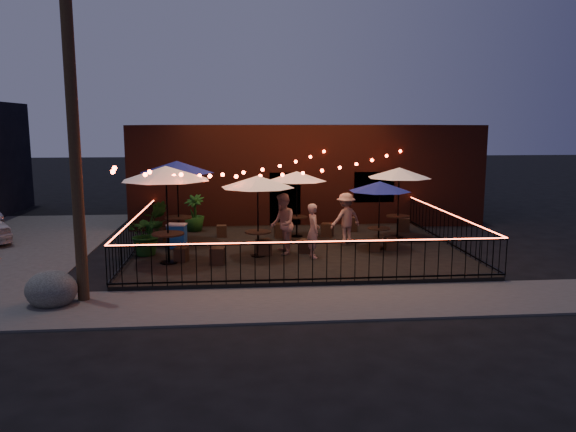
% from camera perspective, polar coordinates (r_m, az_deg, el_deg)
% --- Properties ---
extents(ground, '(110.00, 110.00, 0.00)m').
position_cam_1_polar(ground, '(16.05, 1.54, -5.27)').
color(ground, black).
rests_on(ground, ground).
extents(patio, '(10.00, 8.00, 0.15)m').
position_cam_1_polar(patio, '(17.97, 0.80, -3.43)').
color(patio, black).
rests_on(patio, ground).
extents(sidewalk, '(18.00, 2.50, 0.05)m').
position_cam_1_polar(sidewalk, '(12.95, 3.24, -8.78)').
color(sidewalk, '#42403D').
rests_on(sidewalk, ground).
extents(brick_building, '(14.00, 8.00, 4.00)m').
position_cam_1_polar(brick_building, '(25.65, 1.18, 4.77)').
color(brick_building, '#3C1710').
rests_on(brick_building, ground).
extents(utility_pole, '(0.26, 0.26, 8.00)m').
position_cam_1_polar(utility_pole, '(13.31, -20.98, 8.52)').
color(utility_pole, '#3E2519').
rests_on(utility_pole, ground).
extents(fence_front, '(10.00, 0.04, 1.04)m').
position_cam_1_polar(fence_front, '(13.97, 2.52, -4.70)').
color(fence_front, black).
rests_on(fence_front, patio).
extents(fence_left, '(0.04, 8.00, 1.04)m').
position_cam_1_polar(fence_left, '(18.03, -15.21, -1.81)').
color(fence_left, black).
rests_on(fence_left, patio).
extents(fence_right, '(0.04, 8.00, 1.04)m').
position_cam_1_polar(fence_right, '(19.02, 15.97, -1.27)').
color(fence_right, black).
rests_on(fence_right, patio).
extents(festoon_lights, '(10.02, 8.72, 1.32)m').
position_cam_1_polar(festoon_lights, '(17.21, -2.43, 4.24)').
color(festoon_lights, red).
rests_on(festoon_lights, ground).
extents(cafe_table_0, '(3.09, 3.09, 2.75)m').
position_cam_1_polar(cafe_table_0, '(15.91, -12.30, 4.14)').
color(cafe_table_0, black).
rests_on(cafe_table_0, patio).
extents(cafe_table_1, '(2.68, 2.68, 2.70)m').
position_cam_1_polar(cafe_table_1, '(18.78, -11.22, 4.81)').
color(cafe_table_1, black).
rests_on(cafe_table_1, patio).
extents(cafe_table_2, '(2.64, 2.64, 2.41)m').
position_cam_1_polar(cafe_table_2, '(16.44, -3.10, 3.39)').
color(cafe_table_2, black).
rests_on(cafe_table_2, patio).
extents(cafe_table_3, '(2.52, 2.52, 2.29)m').
position_cam_1_polar(cafe_table_3, '(19.35, 0.91, 3.98)').
color(cafe_table_3, black).
rests_on(cafe_table_3, patio).
extents(cafe_table_4, '(2.53, 2.53, 2.14)m').
position_cam_1_polar(cafe_table_4, '(17.69, 9.31, 2.90)').
color(cafe_table_4, black).
rests_on(cafe_table_4, patio).
extents(cafe_table_5, '(2.71, 2.71, 2.42)m').
position_cam_1_polar(cafe_table_5, '(19.62, 11.24, 4.24)').
color(cafe_table_5, black).
rests_on(cafe_table_5, patio).
extents(bistro_chair_0, '(0.42, 0.42, 0.41)m').
position_cam_1_polar(bistro_chair_0, '(16.37, -10.78, -3.87)').
color(bistro_chair_0, black).
rests_on(bistro_chair_0, patio).
extents(bistro_chair_1, '(0.46, 0.46, 0.47)m').
position_cam_1_polar(bistro_chair_1, '(15.91, -7.16, -4.03)').
color(bistro_chair_1, black).
rests_on(bistro_chair_1, patio).
extents(bistro_chair_2, '(0.48, 0.48, 0.44)m').
position_cam_1_polar(bistro_chair_2, '(19.32, -12.80, -1.87)').
color(bistro_chair_2, black).
rests_on(bistro_chair_2, patio).
extents(bistro_chair_3, '(0.35, 0.35, 0.41)m').
position_cam_1_polar(bistro_chair_3, '(19.71, -6.76, -1.53)').
color(bistro_chair_3, black).
rests_on(bistro_chair_3, patio).
extents(bistro_chair_4, '(0.48, 0.48, 0.48)m').
position_cam_1_polar(bistro_chair_4, '(16.86, -2.49, -3.20)').
color(bistro_chair_4, black).
rests_on(bistro_chair_4, patio).
extents(bistro_chair_5, '(0.45, 0.45, 0.41)m').
position_cam_1_polar(bistro_chair_5, '(17.18, 1.79, -3.09)').
color(bistro_chair_5, black).
rests_on(bistro_chair_5, patio).
extents(bistro_chair_6, '(0.43, 0.43, 0.49)m').
position_cam_1_polar(bistro_chair_6, '(19.45, -0.78, -1.48)').
color(bistro_chair_6, black).
rests_on(bistro_chair_6, patio).
extents(bistro_chair_7, '(0.50, 0.50, 0.47)m').
position_cam_1_polar(bistro_chair_7, '(19.67, 4.01, -1.42)').
color(bistro_chair_7, black).
rests_on(bistro_chair_7, patio).
extents(bistro_chair_8, '(0.35, 0.35, 0.40)m').
position_cam_1_polar(bistro_chair_8, '(17.55, 8.69, -2.93)').
color(bistro_chair_8, black).
rests_on(bistro_chair_8, patio).
extents(bistro_chair_9, '(0.34, 0.34, 0.40)m').
position_cam_1_polar(bistro_chair_9, '(17.83, 10.37, -2.78)').
color(bistro_chair_9, black).
rests_on(bistro_chair_9, patio).
extents(bistro_chair_10, '(0.44, 0.44, 0.52)m').
position_cam_1_polar(bistro_chair_10, '(20.73, 6.36, -0.83)').
color(bistro_chair_10, black).
rests_on(bistro_chair_10, patio).
extents(bistro_chair_11, '(0.51, 0.51, 0.50)m').
position_cam_1_polar(bistro_chair_11, '(20.95, 11.66, -0.88)').
color(bistro_chair_11, black).
rests_on(bistro_chair_11, patio).
extents(patron_a, '(0.44, 0.62, 1.60)m').
position_cam_1_polar(patron_a, '(16.50, 2.58, -1.49)').
color(patron_a, '#D8B191').
rests_on(patron_a, patio).
extents(patron_b, '(0.74, 0.93, 1.85)m').
position_cam_1_polar(patron_b, '(16.89, -0.57, -0.81)').
color(patron_b, tan).
rests_on(patron_b, patio).
extents(patron_c, '(1.24, 1.00, 1.68)m').
position_cam_1_polar(patron_c, '(18.44, 5.89, -0.25)').
color(patron_c, tan).
rests_on(patron_c, patio).
extents(potted_shrub_a, '(1.43, 1.31, 1.33)m').
position_cam_1_polar(potted_shrub_a, '(17.32, -14.14, -1.70)').
color(potted_shrub_a, '#214114').
rests_on(potted_shrub_a, patio).
extents(potted_shrub_b, '(0.85, 0.74, 1.35)m').
position_cam_1_polar(potted_shrub_b, '(19.49, -13.27, -0.42)').
color(potted_shrub_b, '#0F330B').
rests_on(potted_shrub_b, patio).
extents(potted_shrub_c, '(0.97, 0.97, 1.34)m').
position_cam_1_polar(potted_shrub_c, '(20.85, -9.50, 0.30)').
color(potted_shrub_c, '#0F3B0F').
rests_on(potted_shrub_c, patio).
extents(cooler, '(0.66, 0.52, 0.78)m').
position_cam_1_polar(cooler, '(18.15, -11.21, -1.97)').
color(cooler, '#174EB0').
rests_on(cooler, patio).
extents(boulder, '(1.25, 1.16, 0.79)m').
position_cam_1_polar(boulder, '(13.69, -22.91, -6.91)').
color(boulder, '#3F403B').
rests_on(boulder, ground).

